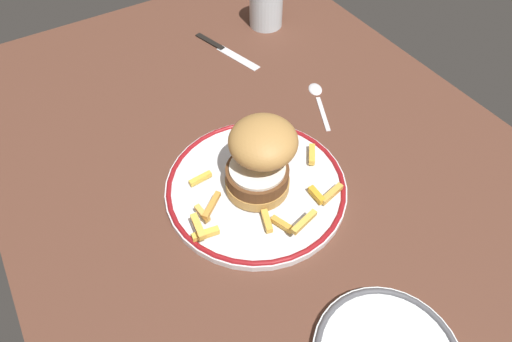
{
  "coord_description": "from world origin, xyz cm",
  "views": [
    {
      "loc": [
        33.97,
        -26.69,
        54.26
      ],
      "look_at": [
        -1.38,
        -4.85,
        4.6
      ],
      "focal_mm": 30.55,
      "sensor_mm": 36.0,
      "label": 1
    }
  ],
  "objects": [
    {
      "name": "burger",
      "position": [
        -1.24,
        -4.16,
        7.33
      ],
      "size": [
        14.3,
        14.27,
        11.4
      ],
      "color": "#B2823F",
      "rests_on": "dinner_plate"
    },
    {
      "name": "water_glass",
      "position": [
        -40.4,
        21.85,
        4.41
      ],
      "size": [
        7.33,
        7.33,
        9.82
      ],
      "color": "silver",
      "rests_on": "ground_plane"
    },
    {
      "name": "ground_plane",
      "position": [
        0.0,
        0.0,
        -2.0
      ],
      "size": [
        128.0,
        82.6,
        4.0
      ],
      "primitive_type": "cube",
      "color": "#543124"
    },
    {
      "name": "spoon",
      "position": [
        -14.77,
        17.07,
        0.36
      ],
      "size": [
        12.77,
        7.17,
        0.9
      ],
      "color": "silver",
      "rests_on": "ground_plane"
    },
    {
      "name": "knife",
      "position": [
        -37.43,
        8.75,
        0.26
      ],
      "size": [
        17.75,
        6.23,
        0.7
      ],
      "color": "black",
      "rests_on": "ground_plane"
    },
    {
      "name": "dinner_plate",
      "position": [
        -1.38,
        -4.85,
        0.84
      ],
      "size": [
        28.16,
        28.16,
        1.6
      ],
      "color": "silver",
      "rests_on": "ground_plane"
    },
    {
      "name": "fries_pile",
      "position": [
        2.15,
        -5.81,
        2.57
      ],
      "size": [
        21.27,
        25.07,
        2.9
      ],
      "color": "gold",
      "rests_on": "dinner_plate"
    }
  ]
}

